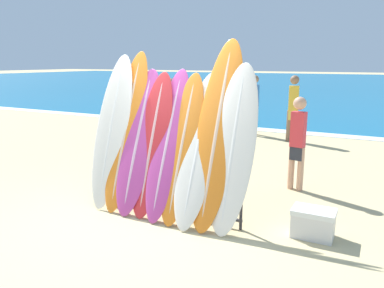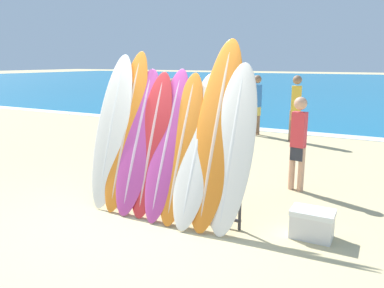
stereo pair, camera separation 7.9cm
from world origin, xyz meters
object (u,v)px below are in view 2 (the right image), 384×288
object	(u,v)px
surfboard_slot_7	(216,133)
surfboard_slot_0	(112,130)
surfboard_slot_4	(167,143)
surfboard_slot_5	(182,147)
person_far_left	(296,106)
surfboard_slot_2	(138,140)
surfboard_slot_8	(232,148)
person_mid_beach	(298,140)
person_near_water	(257,103)
person_far_right	(173,117)
surfboard_rack	(165,183)
surfboard_slot_6	(197,149)
surfboard_slot_1	(126,130)
surfboard_slot_3	(152,144)
cooler_box	(312,224)

from	to	relation	value
surfboard_slot_7	surfboard_slot_0	bearing A→B (deg)	-178.07
surfboard_slot_4	surfboard_slot_5	size ratio (longest dim) A/B	1.03
surfboard_slot_7	person_far_left	world-z (taller)	surfboard_slot_7
surfboard_slot_2	surfboard_slot_8	bearing A→B (deg)	0.48
surfboard_slot_2	person_mid_beach	size ratio (longest dim) A/B	1.30
person_near_water	person_far_right	distance (m)	3.80
surfboard_rack	person_mid_beach	distance (m)	2.39
surfboard_slot_6	person_mid_beach	distance (m)	2.08
surfboard_slot_1	surfboard_rack	bearing A→B (deg)	-7.65
surfboard_slot_3	surfboard_slot_5	world-z (taller)	surfboard_slot_3
person_near_water	surfboard_slot_7	bearing A→B (deg)	35.68
surfboard_slot_7	surfboard_slot_8	size ratio (longest dim) A/B	1.15
person_mid_beach	person_far_left	world-z (taller)	person_far_left
surfboard_rack	surfboard_slot_0	world-z (taller)	surfboard_slot_0
surfboard_slot_4	surfboard_slot_7	xyz separation A→B (m)	(0.70, 0.07, 0.20)
surfboard_slot_6	surfboard_slot_7	distance (m)	0.34
person_far_left	surfboard_slot_7	bearing A→B (deg)	79.26
surfboard_rack	person_far_left	xyz separation A→B (m)	(0.47, 5.86, 0.51)
person_near_water	person_far_left	size ratio (longest dim) A/B	0.98
person_mid_beach	surfboard_slot_6	bearing A→B (deg)	-107.32
surfboard_rack	surfboard_slot_5	world-z (taller)	surfboard_slot_5
surfboard_slot_2	person_far_right	world-z (taller)	surfboard_slot_2
surfboard_slot_2	surfboard_slot_4	world-z (taller)	surfboard_slot_4
surfboard_slot_0	surfboard_slot_1	xyz separation A→B (m)	(0.25, 0.03, 0.02)
surfboard_slot_4	person_far_left	distance (m)	5.82
person_near_water	surfboard_slot_3	bearing A→B (deg)	26.98
surfboard_rack	surfboard_slot_6	world-z (taller)	surfboard_slot_6
surfboard_slot_5	surfboard_slot_8	world-z (taller)	surfboard_slot_8
surfboard_slot_3	surfboard_slot_8	world-z (taller)	surfboard_slot_8
surfboard_slot_0	surfboard_slot_7	world-z (taller)	surfboard_slot_7
surfboard_slot_2	surfboard_slot_7	bearing A→B (deg)	3.89
surfboard_slot_1	cooler_box	distance (m)	2.87
surfboard_slot_6	person_far_left	distance (m)	5.81
cooler_box	surfboard_slot_4	bearing A→B (deg)	-175.16
person_mid_beach	surfboard_slot_3	bearing A→B (deg)	-122.20
surfboard_rack	surfboard_slot_1	distance (m)	1.00
surfboard_rack	person_mid_beach	xyz separation A→B (m)	(1.40, 1.90, 0.40)
surfboard_slot_6	cooler_box	world-z (taller)	surfboard_slot_6
person_mid_beach	cooler_box	size ratio (longest dim) A/B	3.06
surfboard_slot_3	surfboard_slot_7	bearing A→B (deg)	5.46
surfboard_slot_8	person_far_right	xyz separation A→B (m)	(-2.33, 2.46, -0.09)
surfboard_slot_2	person_far_right	size ratio (longest dim) A/B	1.14
person_far_right	surfboard_slot_7	bearing A→B (deg)	-63.34
surfboard_slot_7	surfboard_rack	bearing A→B (deg)	-169.93
person_near_water	surfboard_slot_2	bearing A→B (deg)	24.79
surfboard_slot_3	surfboard_rack	bearing A→B (deg)	-8.36
surfboard_slot_1	surfboard_slot_8	distance (m)	1.69
surfboard_slot_4	person_near_water	distance (m)	6.26
surfboard_slot_3	person_far_right	xyz separation A→B (m)	(-1.13, 2.48, -0.02)
surfboard_slot_3	surfboard_slot_4	distance (m)	0.25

